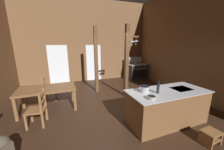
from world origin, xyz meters
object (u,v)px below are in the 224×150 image
stove_range (136,71)px  mixing_bowl_on_counter (151,98)px  dining_table (47,91)px  bottle_tall_on_counter (158,88)px  ladderback_chair_near_window (38,109)px  stockpot_on_counter (144,89)px  kitchen_island (166,106)px  step_stool (210,136)px  ladderback_chair_by_post (48,89)px

stove_range → mixing_bowl_on_counter: 5.02m
dining_table → bottle_tall_on_counter: bottle_tall_on_counter is taller
ladderback_chair_near_window → stockpot_on_counter: (2.61, -0.88, 0.54)m
mixing_bowl_on_counter → bottle_tall_on_counter: 0.44m
ladderback_chair_near_window → stockpot_on_counter: size_ratio=3.08×
stove_range → stockpot_on_counter: stove_range is taller
stove_range → stockpot_on_counter: 4.62m
dining_table → stockpot_on_counter: bearing=-34.6°
stove_range → bottle_tall_on_counter: bearing=-113.7°
mixing_bowl_on_counter → stove_range: bearing=63.7°
bottle_tall_on_counter → mixing_bowl_on_counter: bearing=-146.4°
kitchen_island → ladderback_chair_near_window: 3.41m
step_stool → ladderback_chair_by_post: 5.02m
stockpot_on_counter → bottle_tall_on_counter: size_ratio=0.93×
kitchen_island → stove_range: size_ratio=1.65×
step_stool → bottle_tall_on_counter: 1.45m
stove_range → mixing_bowl_on_counter: size_ratio=6.50×
step_stool → stockpot_on_counter: size_ratio=1.24×
kitchen_island → stove_range: bearing=70.5°
stove_range → ladderback_chair_near_window: 5.71m
bottle_tall_on_counter → ladderback_chair_by_post: bearing=136.9°
stove_range → ladderback_chair_by_post: (-4.68, -1.60, -0.03)m
kitchen_island → ladderback_chair_near_window: bearing=163.0°
step_stool → dining_table: 4.47m
stockpot_on_counter → step_stool: bearing=-47.9°
stove_range → step_stool: size_ratio=3.45×
stove_range → ladderback_chair_near_window: stove_range is taller
kitchen_island → stove_range: stove_range is taller
stockpot_on_counter → bottle_tall_on_counter: bearing=-32.4°
dining_table → mixing_bowl_on_counter: (2.39, -2.12, 0.29)m
step_stool → dining_table: dining_table is taller
dining_table → ladderback_chair_by_post: 0.79m
ladderback_chair_by_post → step_stool: bearing=-45.2°
ladderback_chair_near_window → mixing_bowl_on_counter: size_ratio=4.68×
step_stool → ladderback_chair_near_window: bearing=151.3°
mixing_bowl_on_counter → bottle_tall_on_counter: size_ratio=0.61×
ladderback_chair_by_post → ladderback_chair_near_window: bearing=-92.1°
dining_table → stockpot_on_counter: 3.02m
ladderback_chair_by_post → dining_table: bearing=-84.1°
kitchen_island → ladderback_chair_near_window: ladderback_chair_near_window is taller
ladderback_chair_by_post → stockpot_on_counter: bearing=-44.1°
step_stool → stockpot_on_counter: (-0.98, 1.09, 0.82)m
step_stool → mixing_bowl_on_counter: size_ratio=1.89×
step_stool → ladderback_chair_by_post: (-3.54, 3.56, 0.27)m
stove_range → dining_table: 5.18m
kitchen_island → dining_table: (-3.12, 1.82, 0.20)m
dining_table → step_stool: bearing=-38.9°
ladderback_chair_near_window → ladderback_chair_by_post: bearing=87.9°
ladderback_chair_by_post → stockpot_on_counter: size_ratio=3.08×
bottle_tall_on_counter → dining_table: bearing=145.6°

